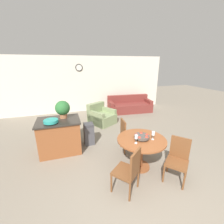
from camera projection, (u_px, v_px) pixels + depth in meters
name	position (u px, v px, depth m)	size (l,w,h in m)	color
ground_plane	(146.00, 207.00, 2.60)	(24.00, 24.00, 0.00)	gray
wall_back	(88.00, 84.00, 7.45)	(8.00, 0.09, 2.70)	silver
dining_table	(141.00, 146.00, 3.41)	(1.10, 1.10, 0.75)	brown
dining_chair_near_left	(129.00, 169.00, 2.76)	(0.59, 0.59, 0.92)	brown
dining_chair_near_right	(178.00, 158.00, 3.10)	(0.59, 0.59, 0.92)	brown
dining_chair_far_side	(127.00, 134.00, 4.14)	(0.45, 0.45, 0.92)	brown
fruit_bowl	(142.00, 136.00, 3.34)	(0.34, 0.34, 0.11)	#4C4742
wine_glass_left	(136.00, 137.00, 3.13)	(0.07, 0.07, 0.19)	silver
wine_glass_right	(153.00, 134.00, 3.29)	(0.07, 0.07, 0.19)	silver
kitchen_island	(60.00, 136.00, 4.11)	(1.12, 0.83, 0.93)	brown
teal_bowl	(51.00, 121.00, 3.73)	(0.35, 0.35, 0.10)	teal
potted_plant	(63.00, 109.00, 4.06)	(0.39, 0.39, 0.48)	#A36642
trash_bin	(89.00, 134.00, 4.53)	(0.29, 0.31, 0.66)	#47474C
couch	(129.00, 106.00, 7.62)	(2.20, 1.09, 0.79)	maroon
armchair	(101.00, 117.00, 6.13)	(1.19, 1.22, 0.80)	gray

